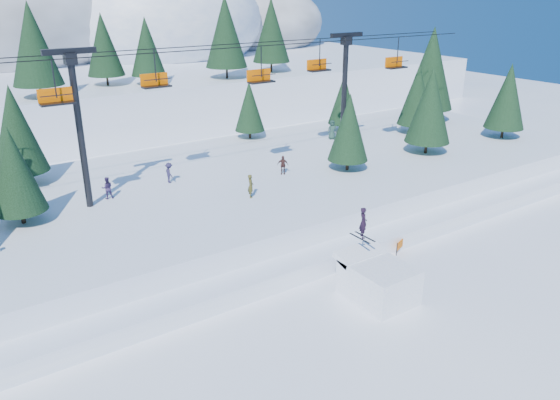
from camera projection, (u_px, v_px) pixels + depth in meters
ground at (372, 321)px, 28.35m from camera, size 160.00×160.00×0.00m
mid_shelf at (211, 197)px, 41.78m from camera, size 70.00×22.00×2.50m
berm at (285, 254)px, 34.32m from camera, size 70.00×6.00×1.10m
jump_kicker at (377, 279)px, 30.13m from camera, size 3.02×4.29×4.89m
chairlift at (225, 89)px, 39.71m from camera, size 46.00×3.21×10.28m
conifer_stand at (239, 116)px, 42.16m from camera, size 63.43×17.00×10.02m
distant_skiers at (200, 173)px, 40.61m from camera, size 32.54×10.09×1.84m
banner_near at (405, 240)px, 36.20m from camera, size 2.64×1.14×0.90m
banner_far at (444, 223)px, 38.90m from camera, size 2.84×0.38×0.90m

